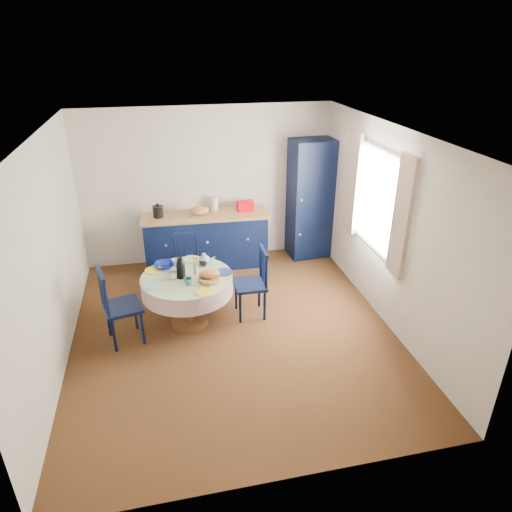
{
  "coord_description": "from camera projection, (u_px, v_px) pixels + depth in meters",
  "views": [
    {
      "loc": [
        -0.75,
        -4.81,
        3.44
      ],
      "look_at": [
        0.34,
        0.2,
        0.94
      ],
      "focal_mm": 32.0,
      "sensor_mm": 36.0,
      "label": 1
    }
  ],
  "objects": [
    {
      "name": "kitchen_counter",
      "position": [
        206.0,
        239.0,
        7.38
      ],
      "size": [
        2.01,
        0.69,
        1.13
      ],
      "rotation": [
        0.0,
        0.0,
        -0.04
      ],
      "color": "black",
      "rests_on": "floor"
    },
    {
      "name": "chair_left",
      "position": [
        119.0,
        306.0,
        5.47
      ],
      "size": [
        0.52,
        0.54,
        1.0
      ],
      "rotation": [
        0.0,
        0.0,
        1.82
      ],
      "color": "black",
      "rests_on": "floor"
    },
    {
      "name": "window",
      "position": [
        377.0,
        200.0,
        5.85
      ],
      "size": [
        0.1,
        1.74,
        1.45
      ],
      "color": "white",
      "rests_on": "wall_right"
    },
    {
      "name": "wall_right",
      "position": [
        388.0,
        228.0,
        5.71
      ],
      "size": [
        0.02,
        4.5,
        2.5
      ],
      "primitive_type": "cube",
      "color": "beige",
      "rests_on": "floor"
    },
    {
      "name": "mug_c",
      "position": [
        203.0,
        263.0,
        5.98
      ],
      "size": [
        0.11,
        0.11,
        0.09
      ],
      "primitive_type": "imported",
      "color": "black",
      "rests_on": "dining_table"
    },
    {
      "name": "mug_b",
      "position": [
        188.0,
        282.0,
        5.52
      ],
      "size": [
        0.1,
        0.1,
        0.09
      ],
      "primitive_type": "imported",
      "color": "#2A5F65",
      "rests_on": "dining_table"
    },
    {
      "name": "mug_a",
      "position": [
        172.0,
        275.0,
        5.67
      ],
      "size": [
        0.12,
        0.12,
        0.09
      ],
      "primitive_type": "imported",
      "color": "silver",
      "rests_on": "dining_table"
    },
    {
      "name": "chair_right",
      "position": [
        253.0,
        283.0,
        6.03
      ],
      "size": [
        0.41,
        0.43,
        0.96
      ],
      "rotation": [
        0.0,
        0.0,
        -1.58
      ],
      "color": "black",
      "rests_on": "floor"
    },
    {
      "name": "pantry_cabinet",
      "position": [
        311.0,
        199.0,
        7.52
      ],
      "size": [
        0.73,
        0.54,
        1.97
      ],
      "rotation": [
        0.0,
        0.0,
        0.08
      ],
      "color": "black",
      "rests_on": "floor"
    },
    {
      "name": "wall_left",
      "position": [
        49.0,
        258.0,
        4.95
      ],
      "size": [
        0.02,
        4.5,
        2.5
      ],
      "primitive_type": "cube",
      "color": "beige",
      "rests_on": "floor"
    },
    {
      "name": "floor",
      "position": [
        233.0,
        331.0,
        5.88
      ],
      "size": [
        4.5,
        4.5,
        0.0
      ],
      "primitive_type": "plane",
      "color": "black",
      "rests_on": "ground"
    },
    {
      "name": "mug_d",
      "position": [
        176.0,
        263.0,
        5.97
      ],
      "size": [
        0.11,
        0.11,
        0.1
      ],
      "primitive_type": "imported",
      "color": "silver",
      "rests_on": "dining_table"
    },
    {
      "name": "chair_far",
      "position": [
        188.0,
        263.0,
        6.61
      ],
      "size": [
        0.42,
        0.41,
        0.89
      ],
      "rotation": [
        0.0,
        0.0,
        0.08
      ],
      "color": "black",
      "rests_on": "floor"
    },
    {
      "name": "wall_back",
      "position": [
        208.0,
        186.0,
        7.31
      ],
      "size": [
        4.0,
        0.02,
        2.5
      ],
      "primitive_type": "cube",
      "color": "beige",
      "rests_on": "floor"
    },
    {
      "name": "cobalt_bowl",
      "position": [
        164.0,
        265.0,
        5.94
      ],
      "size": [
        0.25,
        0.25,
        0.06
      ],
      "primitive_type": "imported",
      "color": "#061165",
      "rests_on": "dining_table"
    },
    {
      "name": "ceiling",
      "position": [
        228.0,
        134.0,
        4.78
      ],
      "size": [
        4.5,
        4.5,
        0.0
      ],
      "primitive_type": "plane",
      "rotation": [
        3.14,
        0.0,
        0.0
      ],
      "color": "white",
      "rests_on": "wall_back"
    },
    {
      "name": "dining_table",
      "position": [
        188.0,
        284.0,
        5.79
      ],
      "size": [
        1.16,
        1.16,
        0.98
      ],
      "color": "brown",
      "rests_on": "floor"
    }
  ]
}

